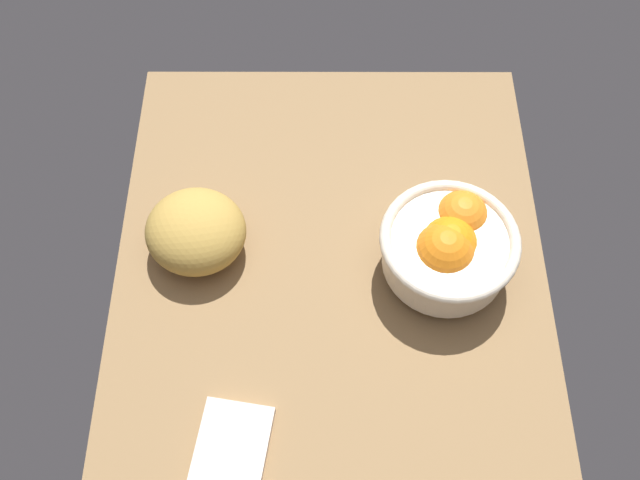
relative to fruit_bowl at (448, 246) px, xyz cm
name	(u,v)px	position (x,y,z in cm)	size (l,w,h in cm)	color
ground_plane	(331,268)	(-0.36, -15.87, -7.28)	(72.90, 61.18, 3.00)	olive
fruit_bowl	(448,246)	(0.00, 0.00, 0.00)	(18.89, 18.89, 10.74)	beige
bread_loaf	(196,231)	(-2.94, -34.71, -1.24)	(14.11, 13.44, 9.08)	#B79141
napkin_folded	(232,449)	(26.04, -28.29, -5.08)	(11.60, 8.80, 1.41)	beige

